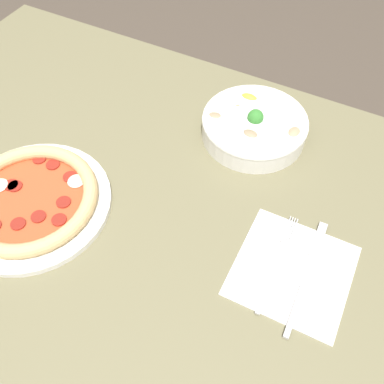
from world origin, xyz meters
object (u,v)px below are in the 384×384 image
object	(u,v)px
bowl	(255,126)
fork	(277,264)
pizza	(30,200)
knife	(305,281)

from	to	relation	value
bowl	fork	distance (m)	0.30
pizza	bowl	size ratio (longest dim) A/B	1.35
fork	knife	bearing A→B (deg)	-100.80
pizza	bowl	world-z (taller)	bowl
fork	bowl	bearing A→B (deg)	27.46
bowl	pizza	bearing A→B (deg)	-129.41
pizza	bowl	xyz separation A→B (m)	(0.29, 0.35, 0.01)
knife	bowl	bearing A→B (deg)	34.38
bowl	knife	bearing A→B (deg)	-53.34
pizza	knife	xyz separation A→B (m)	(0.48, 0.08, -0.01)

